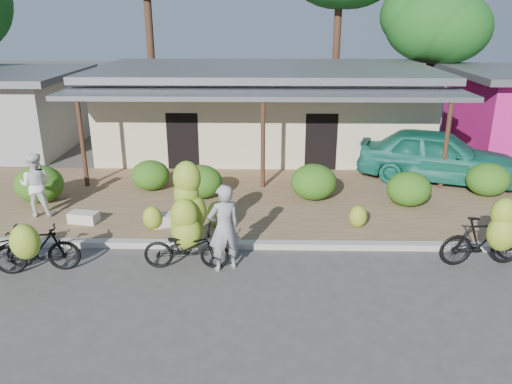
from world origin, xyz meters
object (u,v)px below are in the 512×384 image
Objects in this scene: vendor at (224,228)px; bystander at (36,185)px; bike_center at (187,227)px; sack_far at (84,217)px; sack_near at (169,219)px; teal_van at (437,155)px; tree_near_right at (430,20)px; bike_left at (34,248)px; bike_right at (488,237)px.

vendor is 1.12× the size of bystander.
bike_center is 3.65m from sack_far.
bike_center is at bearing 148.21° from bystander.
sack_far is at bearing 177.44° from sack_near.
teal_van is (8.07, 3.85, 0.69)m from sack_near.
bike_center is at bearing -123.81° from tree_near_right.
tree_near_right is 3.82× the size of bystander.
tree_near_right is at bearing 43.66° from sack_far.
tree_near_right is 3.58× the size of bike_left.
bike_right reaches higher than sack_near.
bike_left reaches higher than sack_near.
bike_left is 2.60m from sack_far.
bike_center is 0.91m from vendor.
vendor is at bearing -110.17° from bike_center.
sack_near is at bearing -77.86° from vendor.
bike_left is 0.95× the size of bike_right.
bike_center is at bearing -89.34° from bike_left.
bike_center reaches higher than vendor.
sack_far is 11.02m from teal_van.
teal_van is (7.29, 5.67, 0.10)m from bike_center.
tree_near_right is 8.90× the size of sack_far.
bystander is (-1.26, 3.06, 0.36)m from bike_left.
vendor is 5.93m from bystander.
teal_van is at bearing -102.16° from tree_near_right.
bystander is (-10.98, 2.56, 0.25)m from bike_right.
sack_near is 0.43× the size of vendor.
sack_near is 0.49× the size of bystander.
bike_left is 0.81× the size of bike_center.
bike_right is at bearing -97.97° from bike_left.
bike_left is at bearing -133.95° from sack_near.
sack_far is at bearing 156.94° from bystander.
bystander is 0.35× the size of teal_van.
bike_center reaches higher than bike_right.
vendor reaches higher than sack_near.
sack_far is (-3.05, 1.92, -0.61)m from bike_center.
teal_van is at bearing -52.59° from bike_center.
sack_near is (-9.73, -11.55, -4.73)m from tree_near_right.
bike_center is 2.07m from sack_near.
sack_far is at bearing -55.11° from vendor.
sack_near is 1.13× the size of sack_far.
sack_near is (-7.34, 1.96, -0.47)m from bike_right.
vendor reaches higher than bike_left.
sack_far is (0.11, 2.57, -0.37)m from bike_left.
bike_center is at bearing -45.12° from vendor.
tree_near_right is at bearing -34.24° from bike_center.
sack_far is (-9.60, 2.06, -0.48)m from bike_right.
bike_center is at bearing 146.90° from teal_van.
vendor is (0.85, -0.30, 0.11)m from bike_center.
bike_center reaches higher than sack_far.
vendor is at bearing -120.66° from tree_near_right.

